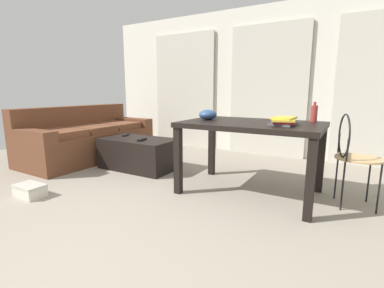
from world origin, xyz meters
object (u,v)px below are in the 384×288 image
object	(u,v)px
bottle_near	(314,113)
tv_remote_primary	(142,140)
book_stack	(284,121)
couch	(88,139)
craft_table	(251,131)
scissors	(278,120)
wire_chair	(352,150)
bowl	(208,115)
tv_remote_secondary	(126,135)
shoebox	(30,190)
coffee_table	(139,154)

from	to	relation	value
bottle_near	tv_remote_primary	world-z (taller)	bottle_near
book_stack	couch	bearing A→B (deg)	174.40
couch	craft_table	bearing A→B (deg)	-4.08
craft_table	scissors	world-z (taller)	scissors
book_stack	tv_remote_primary	xyz separation A→B (m)	(-1.85, 0.17, -0.36)
wire_chair	bowl	xyz separation A→B (m)	(-1.40, -0.15, 0.27)
tv_remote_secondary	shoebox	bearing A→B (deg)	-110.35
bottle_near	couch	bearing A→B (deg)	-176.93
scissors	wire_chair	bearing A→B (deg)	-12.42
craft_table	scissors	xyz separation A→B (m)	(0.20, 0.30, 0.10)
bowl	book_stack	bearing A→B (deg)	-6.69
scissors	craft_table	bearing A→B (deg)	-123.78
couch	coffee_table	bearing A→B (deg)	-2.67
tv_remote_secondary	tv_remote_primary	bearing A→B (deg)	-45.52
book_stack	tv_remote_secondary	world-z (taller)	book_stack
bottle_near	bowl	xyz separation A→B (m)	(-1.03, -0.38, -0.03)
shoebox	scissors	bearing A→B (deg)	36.17
coffee_table	bottle_near	world-z (taller)	bottle_near
craft_table	bowl	size ratio (longest dim) A/B	6.96
bowl	scissors	distance (m)	0.76
coffee_table	craft_table	world-z (taller)	craft_table
bowl	book_stack	size ratio (longest dim) A/B	0.62
craft_table	bowl	xyz separation A→B (m)	(-0.49, -0.01, 0.15)
craft_table	book_stack	bearing A→B (deg)	-17.40
scissors	tv_remote_secondary	size ratio (longest dim) A/B	0.62
craft_table	tv_remote_secondary	xyz separation A→B (m)	(-1.97, 0.25, -0.23)
wire_chair	shoebox	bearing A→B (deg)	-153.86
craft_table	bottle_near	distance (m)	0.68
coffee_table	shoebox	xyz separation A→B (m)	(-0.27, -1.38, -0.15)
wire_chair	shoebox	world-z (taller)	wire_chair
tv_remote_secondary	bottle_near	bearing A→B (deg)	-20.25
couch	book_stack	size ratio (longest dim) A/B	6.40
scissors	tv_remote_secondary	world-z (taller)	scissors
couch	tv_remote_secondary	distance (m)	0.77
coffee_table	craft_table	bearing A→B (deg)	-5.03
wire_chair	shoebox	distance (m)	3.16
tv_remote_secondary	shoebox	world-z (taller)	tv_remote_secondary
bottle_near	book_stack	xyz separation A→B (m)	(-0.20, -0.48, -0.05)
couch	wire_chair	bearing A→B (deg)	-0.88
craft_table	bottle_near	size ratio (longest dim) A/B	6.80
coffee_table	wire_chair	size ratio (longest dim) A/B	1.19
craft_table	scissors	bearing A→B (deg)	56.22
coffee_table	bowl	world-z (taller)	bowl
craft_table	coffee_table	bearing A→B (deg)	174.97
book_stack	shoebox	world-z (taller)	book_stack
couch	craft_table	distance (m)	2.76
tv_remote_primary	shoebox	bearing A→B (deg)	-111.61
bottle_near	tv_remote_primary	distance (m)	2.11
wire_chair	couch	bearing A→B (deg)	179.12
bowl	tv_remote_primary	bearing A→B (deg)	176.16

